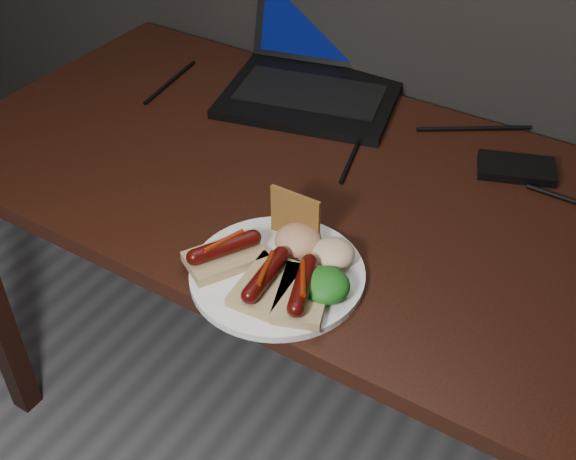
% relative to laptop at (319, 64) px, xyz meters
% --- Properties ---
extents(desk, '(1.40, 0.70, 0.75)m').
position_rel_laptop_xyz_m(desk, '(0.17, -0.29, -0.14)').
color(desk, '#33150C').
rests_on(desk, ground).
extents(laptop, '(0.42, 0.42, 0.25)m').
position_rel_laptop_xyz_m(laptop, '(0.00, 0.00, 0.00)').
color(laptop, black).
rests_on(laptop, desk).
extents(hard_drive, '(0.15, 0.12, 0.02)m').
position_rel_laptop_xyz_m(hard_drive, '(0.46, -0.08, -0.04)').
color(hard_drive, black).
rests_on(hard_drive, desk).
extents(desk_cables, '(0.92, 0.36, 0.01)m').
position_rel_laptop_xyz_m(desk_cables, '(0.18, -0.11, -0.05)').
color(desk_cables, black).
rests_on(desk_cables, desk).
extents(plate, '(0.32, 0.32, 0.01)m').
position_rel_laptop_xyz_m(plate, '(0.24, -0.54, -0.05)').
color(plate, white).
rests_on(plate, desk).
extents(bread_sausage_left, '(0.12, 0.13, 0.04)m').
position_rel_laptop_xyz_m(bread_sausage_left, '(0.17, -0.56, -0.02)').
color(bread_sausage_left, tan).
rests_on(bread_sausage_left, plate).
extents(bread_sausage_center, '(0.08, 0.12, 0.04)m').
position_rel_laptop_xyz_m(bread_sausage_center, '(0.25, -0.58, -0.02)').
color(bread_sausage_center, tan).
rests_on(bread_sausage_center, plate).
extents(bread_sausage_right, '(0.10, 0.13, 0.04)m').
position_rel_laptop_xyz_m(bread_sausage_right, '(0.31, -0.57, -0.02)').
color(bread_sausage_right, tan).
rests_on(bread_sausage_right, plate).
extents(crispbread, '(0.09, 0.01, 0.08)m').
position_rel_laptop_xyz_m(crispbread, '(0.22, -0.46, 0.00)').
color(crispbread, '#AF7230').
rests_on(crispbread, plate).
extents(salad_greens, '(0.07, 0.07, 0.04)m').
position_rel_laptop_xyz_m(salad_greens, '(0.33, -0.54, -0.02)').
color(salad_greens, '#195511').
rests_on(salad_greens, plate).
extents(salsa_mound, '(0.07, 0.07, 0.04)m').
position_rel_laptop_xyz_m(salsa_mound, '(0.24, -0.48, -0.02)').
color(salsa_mound, '#A62A10').
rests_on(salsa_mound, plate).
extents(coleslaw_mound, '(0.06, 0.06, 0.04)m').
position_rel_laptop_xyz_m(coleslaw_mound, '(0.30, -0.48, -0.02)').
color(coleslaw_mound, beige).
rests_on(coleslaw_mound, plate).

